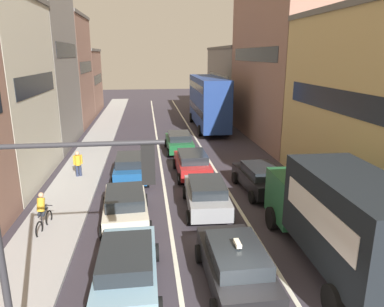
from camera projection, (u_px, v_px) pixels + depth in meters
name	position (u px, v px, depth m)	size (l,w,h in m)	color
sidewalk_left	(94.00, 148.00, 27.80)	(2.60, 64.00, 0.14)	#A3A3A3
lane_stripe_left	(158.00, 147.00, 28.44)	(0.16, 60.00, 0.01)	silver
lane_stripe_right	(200.00, 146.00, 28.86)	(0.16, 60.00, 0.01)	silver
building_row_left	(20.00, 77.00, 27.02)	(7.20, 43.90, 13.87)	#936B5B
building_row_right	(295.00, 76.00, 29.74)	(7.20, 43.90, 13.29)	gray
traffic_light_pole	(58.00, 219.00, 7.41)	(3.58, 0.38, 5.50)	#2D2D33
removalist_box_truck	(338.00, 215.00, 11.84)	(2.83, 7.75, 3.58)	#1E5933
taxi_centre_lane_front	(235.00, 264.00, 11.12)	(2.08, 4.31, 1.66)	black
sedan_left_lane_front	(127.00, 267.00, 10.96)	(2.07, 4.30, 1.49)	#759EB7
sedan_centre_lane_second	(206.00, 194.00, 16.67)	(2.22, 4.38, 1.49)	gray
wagon_left_lane_second	(125.00, 205.00, 15.47)	(2.26, 4.40, 1.49)	beige
hatchback_centre_lane_third	(192.00, 163.00, 21.50)	(2.10, 4.32, 1.49)	#A51E1E
sedan_left_lane_third	(131.00, 167.00, 20.82)	(2.09, 4.31, 1.49)	#194C8C
coupe_centre_lane_fourth	(179.00, 142.00, 26.83)	(2.08, 4.31, 1.49)	#19592D
sedan_right_lane_behind_truck	(260.00, 178.00, 18.95)	(2.24, 4.39, 1.49)	black
bus_mid_queue_primary	(208.00, 100.00, 34.66)	(2.89, 10.53, 5.06)	navy
cyclist_on_sidewalk	(42.00, 213.00, 14.60)	(0.50, 1.73, 1.72)	black
pedestrian_near_kerb	(78.00, 163.00, 21.00)	(0.50, 0.34, 1.66)	#262D47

